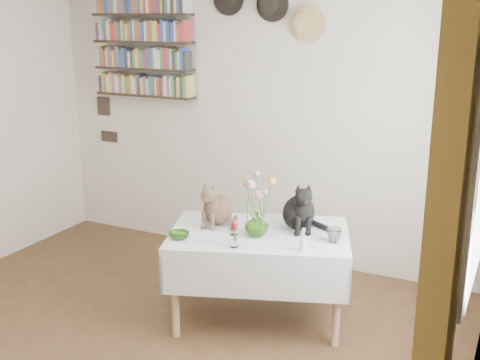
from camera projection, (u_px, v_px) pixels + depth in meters
The scene contains 15 objects.
room at pixel (85, 180), 3.28m from camera, with size 4.08×4.58×2.58m.
curtain at pixel (442, 268), 2.39m from camera, with size 0.12×0.38×2.10m, color brown.
dining_table at pixel (259, 254), 4.22m from camera, with size 1.43×1.16×0.66m.
tabby_cat at pixel (218, 201), 4.31m from camera, with size 0.22×0.28×0.33m, color brown, non-canonical shape.
black_cat at pixel (299, 204), 4.22m from camera, with size 0.24×0.31×0.36m, color black, non-canonical shape.
flower_vase at pixel (256, 224), 4.09m from camera, with size 0.16×0.16×0.17m, color #75BA40.
green_bowl at pixel (179, 235), 4.06m from camera, with size 0.14×0.14×0.04m, color #75BA40.
drinking_glass at pixel (334, 236), 3.98m from camera, with size 0.10×0.10×0.09m, color white.
candlestick at pixel (303, 244), 3.83m from camera, with size 0.04×0.04×0.16m.
berry_jar at pixel (234, 233), 3.89m from camera, with size 0.05×0.05×0.21m.
porcelain_figurine at pixel (337, 229), 4.13m from camera, with size 0.05×0.05×0.09m.
flower_bouquet at pixel (257, 188), 4.03m from camera, with size 0.17×0.13×0.39m.
bookshelf_unit at pixel (143, 46), 5.45m from camera, with size 1.00×0.16×0.91m.
wall_hats at pixel (267, 9), 4.87m from camera, with size 0.98×0.09×0.48m.
wall_art_plaques at pixel (106, 119), 5.93m from camera, with size 0.21×0.02×0.44m.
Camera 1 is at (2.15, -2.46, 2.13)m, focal length 45.00 mm.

